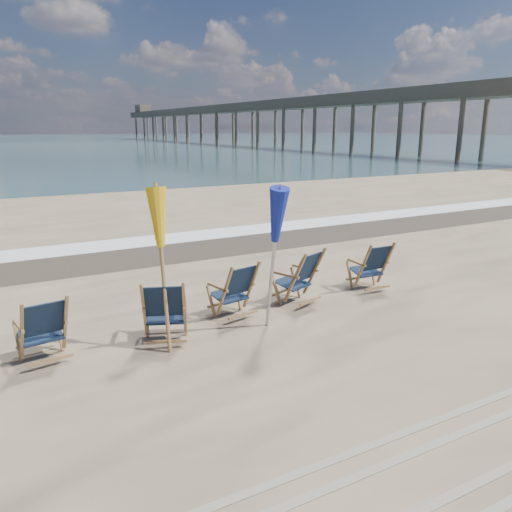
# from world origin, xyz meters

# --- Properties ---
(surf_foam) EXTENTS (200.00, 1.40, 0.01)m
(surf_foam) POSITION_xyz_m (0.00, 8.30, 0.00)
(surf_foam) COLOR silver
(surf_foam) RESTS_ON ground
(wet_sand_strip) EXTENTS (200.00, 2.60, 0.00)m
(wet_sand_strip) POSITION_xyz_m (0.00, 6.80, 0.00)
(wet_sand_strip) COLOR #42362A
(wet_sand_strip) RESTS_ON ground
(tire_tracks) EXTENTS (80.00, 1.30, 0.01)m
(tire_tracks) POSITION_xyz_m (0.00, -2.80, 0.01)
(tire_tracks) COLOR gray
(tire_tracks) RESTS_ON ground
(beach_chair_0) EXTENTS (0.74, 0.81, 1.01)m
(beach_chair_0) POSITION_xyz_m (-3.46, 1.42, 0.51)
(beach_chair_0) COLOR #111E33
(beach_chair_0) RESTS_ON ground
(beach_chair_1) EXTENTS (0.91, 0.96, 1.06)m
(beach_chair_1) POSITION_xyz_m (-1.83, 1.09, 0.53)
(beach_chair_1) COLOR #111E33
(beach_chair_1) RESTS_ON ground
(beach_chair_2) EXTENTS (0.79, 0.85, 1.02)m
(beach_chair_2) POSITION_xyz_m (-0.37, 1.67, 0.51)
(beach_chair_2) COLOR #111E33
(beach_chair_2) RESTS_ON ground
(beach_chair_3) EXTENTS (0.92, 0.97, 1.08)m
(beach_chair_3) POSITION_xyz_m (1.00, 1.75, 0.54)
(beach_chair_3) COLOR #111E33
(beach_chair_3) RESTS_ON ground
(beach_chair_4) EXTENTS (0.69, 0.77, 1.03)m
(beach_chair_4) POSITION_xyz_m (2.67, 1.64, 0.51)
(beach_chair_4) COLOR #111E33
(beach_chair_4) RESTS_ON ground
(umbrella_yellow) EXTENTS (0.30, 0.30, 2.38)m
(umbrella_yellow) POSITION_xyz_m (-2.12, 1.10, 1.84)
(umbrella_yellow) COLOR olive
(umbrella_yellow) RESTS_ON ground
(umbrella_blue) EXTENTS (0.30, 0.30, 2.39)m
(umbrella_blue) POSITION_xyz_m (-0.43, 0.88, 1.85)
(umbrella_blue) COLOR #A5A5AD
(umbrella_blue) RESTS_ON ground
(fishing_pier) EXTENTS (4.40, 140.00, 9.30)m
(fishing_pier) POSITION_xyz_m (38.00, 74.00, 4.65)
(fishing_pier) COLOR brown
(fishing_pier) RESTS_ON ground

